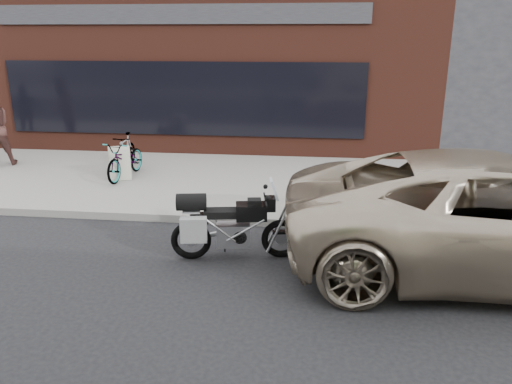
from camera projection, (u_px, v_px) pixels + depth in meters
The scene contains 8 objects.
ground at pixel (156, 356), 5.52m from camera, with size 120.00×120.00×0.00m, color black.
near_sidewalk at pixel (244, 177), 12.12m from camera, with size 44.00×6.00×0.15m, color gray.
storefront at pixel (216, 67), 18.30m from camera, with size 14.00×10.07×4.50m.
motorcycle at pixel (227, 225), 7.74m from camera, with size 2.04×0.87×1.30m.
minivan at pixel (504, 216), 7.22m from camera, with size 2.92×6.33×1.76m, color #B4A38C.
bicycle_front at pixel (126, 159), 11.71m from camera, with size 0.59×1.70×0.89m, color gray.
bicycle_rear at pixel (126, 151), 12.52m from camera, with size 0.41×1.46×0.88m, color gray.
sandwich_sign at pixel (120, 162), 11.64m from camera, with size 0.61×0.58×0.78m.
Camera 1 is at (1.65, -4.55, 3.40)m, focal length 35.00 mm.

